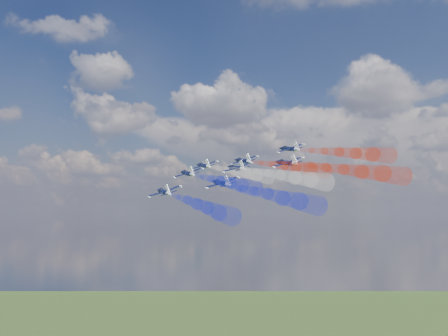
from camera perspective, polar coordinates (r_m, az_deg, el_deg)
The scene contains 16 objects.
jet_lead at distance 155.39m, azimuth -2.35°, elevation 0.27°, with size 9.20×11.50×3.07m, color black, non-canonical shape.
trail_lead at distance 134.56m, azimuth 1.38°, elevation -0.37°, with size 3.83×35.68×3.83m, color white, non-canonical shape.
jet_inner_left at distance 141.75m, azimuth -4.20°, elevation -0.62°, with size 9.20×11.50×3.07m, color black, non-canonical shape.
trail_inner_left at distance 120.66m, azimuth -0.36°, elevation -1.48°, with size 3.83×35.68×3.83m, color #1923D5, non-canonical shape.
jet_inner_right at distance 148.03m, azimuth 2.21°, elevation 0.84°, with size 9.20×11.50×3.07m, color black, non-canonical shape.
trail_inner_right at distance 128.09m, azimuth 6.87°, elevation 0.25°, with size 3.83×35.68×3.83m, color red, non-canonical shape.
jet_outer_left at distance 128.99m, azimuth -6.88°, elevation -2.73°, with size 9.20×11.50×3.07m, color black, non-canonical shape.
trail_outer_left at distance 107.61m, azimuth -3.11°, elevation -4.13°, with size 3.83×35.68×3.83m, color #1923D5, non-canonical shape.
jet_center_third at distance 134.75m, azimuth 1.41°, elevation -0.00°, with size 9.20×11.50×3.07m, color black, non-canonical shape.
trail_center_third at distance 114.71m, azimuth 6.47°, elevation -0.80°, with size 3.83×35.68×3.83m, color white, non-canonical shape.
jet_outer_right at distance 145.05m, azimuth 7.51°, elevation 2.19°, with size 9.20×11.50×3.07m, color black, non-canonical shape.
trail_outer_right at distance 126.29m, azimuth 13.08°, elevation 1.79°, with size 3.83×35.68×3.83m, color red, non-canonical shape.
jet_rear_left at distance 122.51m, azimuth -0.30°, elevation -1.75°, with size 9.20×11.50×3.07m, color black, non-canonical shape.
trail_rear_left at distance 102.24m, azimuth 5.04°, elevation -2.99°, with size 3.83×35.68×3.83m, color #1923D5, non-canonical shape.
jet_rear_right at distance 128.76m, azimuth 7.19°, elevation 0.59°, with size 9.20×11.50×3.07m, color black, non-canonical shape.
trail_rear_right at distance 110.05m, azimuth 13.52°, elevation -0.15°, with size 3.83×35.68×3.83m, color red, non-canonical shape.
Camera 1 is at (77.38, -132.64, 156.19)m, focal length 39.86 mm.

